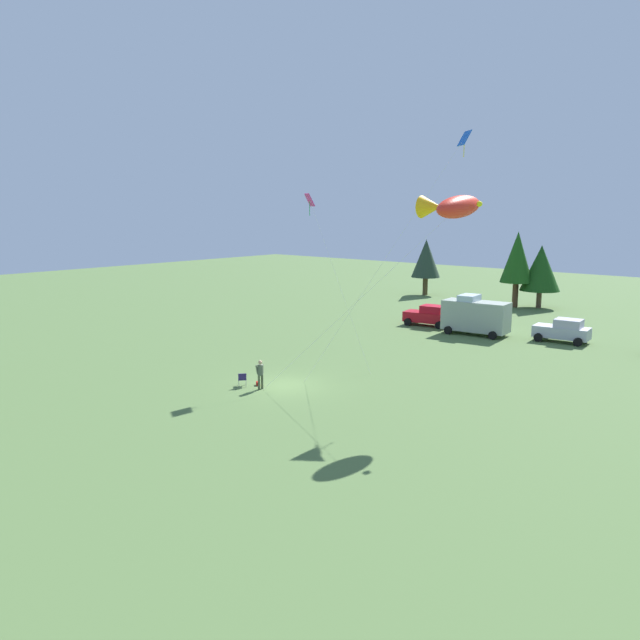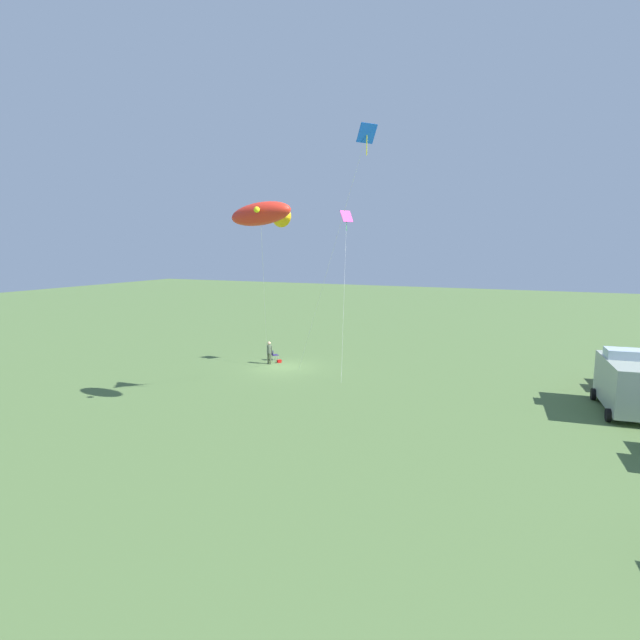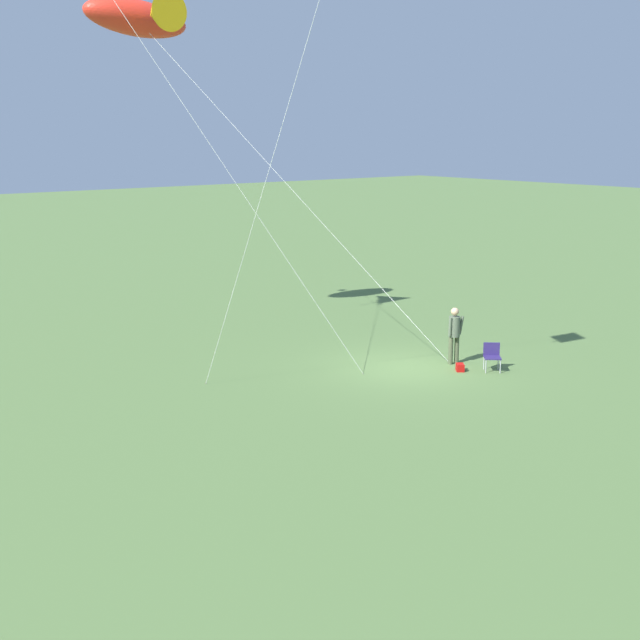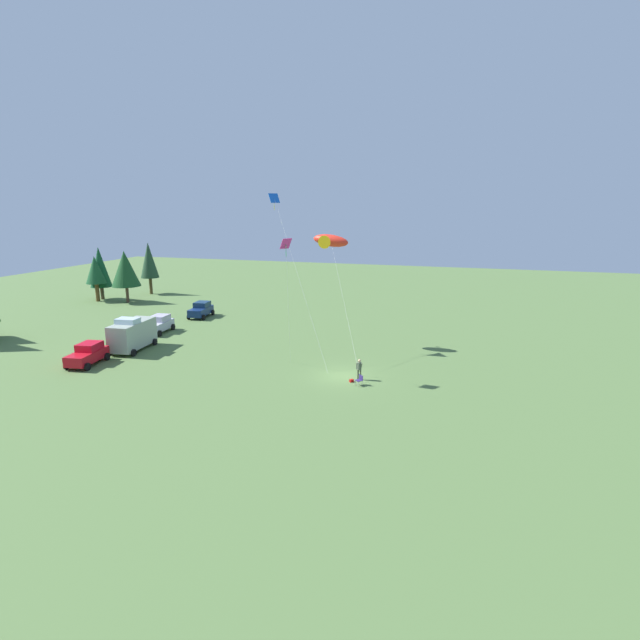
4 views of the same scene
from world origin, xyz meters
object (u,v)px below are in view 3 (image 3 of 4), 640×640
at_px(person_kite_flyer, 454,331).
at_px(kite_large_fish, 141,17).
at_px(folding_chair, 492,355).
at_px(backpack_on_grass, 460,367).

bearing_deg(person_kite_flyer, kite_large_fish, -138.95).
height_order(person_kite_flyer, folding_chair, person_kite_flyer).
bearing_deg(person_kite_flyer, backpack_on_grass, -21.91).
bearing_deg(backpack_on_grass, folding_chair, -124.50).
distance_m(folding_chair, kite_large_fish, 15.56).
relative_size(folding_chair, backpack_on_grass, 2.56).
xyz_separation_m(person_kite_flyer, kite_large_fish, (9.27, 5.21, 9.53)).
bearing_deg(backpack_on_grass, kite_large_fish, 25.43).
height_order(backpack_on_grass, kite_large_fish, kite_large_fish).
relative_size(person_kite_flyer, backpack_on_grass, 5.44).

